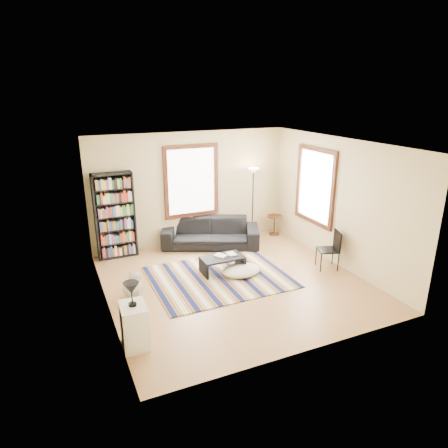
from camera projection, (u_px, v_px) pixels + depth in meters
name	position (u px, v px, depth m)	size (l,w,h in m)	color
floor	(234.00, 284.00, 8.19)	(5.00, 5.00, 0.10)	#A66C4C
ceiling	(235.00, 141.00, 7.26)	(5.00, 5.00, 0.10)	white
wall_back	(190.00, 188.00, 9.93)	(5.00, 0.10, 2.80)	#D0BE8C
wall_front	(314.00, 268.00, 5.52)	(5.00, 0.10, 2.80)	#D0BE8C
wall_left	(99.00, 236.00, 6.74)	(0.10, 5.00, 2.80)	#D0BE8C
wall_right	(340.00, 202.00, 8.71)	(0.10, 5.00, 2.80)	#D0BE8C
window_back	(191.00, 181.00, 9.80)	(1.20, 0.06, 1.60)	white
window_right	(315.00, 186.00, 9.31)	(0.06, 1.20, 1.60)	white
rug	(219.00, 277.00, 8.37)	(2.79, 2.23, 0.02)	#0C163F
sofa	(211.00, 233.00, 9.96)	(2.38, 0.93, 0.70)	black
bookshelf	(115.00, 216.00, 9.12)	(0.90, 0.30, 2.00)	black
coffee_table	(222.00, 265.00, 8.55)	(0.90, 0.50, 0.36)	black
book_a	(218.00, 257.00, 8.45)	(0.25, 0.19, 0.02)	beige
book_b	(228.00, 254.00, 8.59)	(0.17, 0.23, 0.02)	beige
floor_cushion	(241.00, 270.00, 8.45)	(0.84, 0.63, 0.21)	beige
floor_lamp	(253.00, 204.00, 10.34)	(0.30, 0.30, 1.86)	black
side_table	(274.00, 225.00, 10.75)	(0.40, 0.40, 0.54)	#472511
folding_chair	(328.00, 250.00, 8.67)	(0.42, 0.40, 0.86)	black
white_cabinet	(134.00, 326.00, 6.04)	(0.38, 0.50, 0.70)	white
table_lamp	(132.00, 294.00, 5.86)	(0.24, 0.24, 0.38)	black
dog	(132.00, 283.00, 7.50)	(0.42, 0.59, 0.59)	#ACACAC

